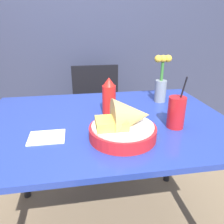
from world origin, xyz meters
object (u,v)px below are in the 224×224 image
chair_far_window (97,107)px  flower_vase (161,82)px  ketchup_bottle (109,97)px  drink_cup (176,113)px  food_basket (125,125)px

chair_far_window → flower_vase: bearing=-60.9°
ketchup_bottle → drink_cup: drink_cup is taller
ketchup_bottle → flower_vase: size_ratio=0.70×
chair_far_window → food_basket: size_ratio=3.12×
food_basket → flower_vase: (0.30, 0.41, 0.06)m
food_basket → drink_cup: size_ratio=1.14×
drink_cup → flower_vase: 0.35m
food_basket → ketchup_bottle: size_ratio=1.43×
chair_far_window → ketchup_bottle: (-0.00, -0.73, 0.33)m
food_basket → ketchup_bottle: (-0.03, 0.27, 0.03)m
drink_cup → flower_vase: bearing=80.2°
flower_vase → food_basket: bearing=-126.8°
ketchup_bottle → drink_cup: (0.27, -0.21, -0.03)m
ketchup_bottle → flower_vase: bearing=22.8°
food_basket → ketchup_bottle: bearing=95.5°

